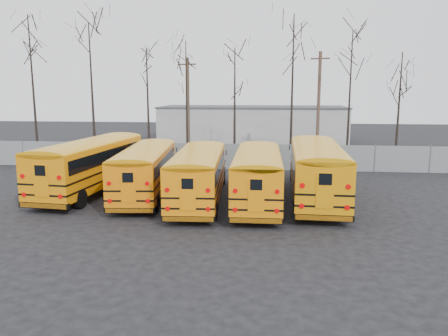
# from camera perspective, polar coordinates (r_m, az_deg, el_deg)

# --- Properties ---
(ground) EXTENTS (120.00, 120.00, 0.00)m
(ground) POSITION_cam_1_polar(r_m,az_deg,el_deg) (22.69, -4.58, -5.53)
(ground) COLOR black
(ground) RESTS_ON ground
(fence) EXTENTS (40.00, 0.04, 2.00)m
(fence) POSITION_cam_1_polar(r_m,az_deg,el_deg) (34.10, -0.95, 1.54)
(fence) COLOR gray
(fence) RESTS_ON ground
(distant_building) EXTENTS (22.00, 8.00, 4.00)m
(distant_building) POSITION_cam_1_polar(r_m,az_deg,el_deg) (53.66, 3.74, 5.78)
(distant_building) COLOR beige
(distant_building) RESTS_ON ground
(bus_a) EXTENTS (3.73, 11.80, 3.25)m
(bus_a) POSITION_cam_1_polar(r_m,az_deg,el_deg) (27.50, -16.86, 0.91)
(bus_a) COLOR black
(bus_a) RESTS_ON ground
(bus_b) EXTENTS (3.45, 10.73, 2.96)m
(bus_b) POSITION_cam_1_polar(r_m,az_deg,el_deg) (25.68, -10.16, 0.16)
(bus_b) COLOR black
(bus_b) RESTS_ON ground
(bus_c) EXTENTS (3.00, 10.71, 2.97)m
(bus_c) POSITION_cam_1_polar(r_m,az_deg,el_deg) (23.94, -3.31, -0.41)
(bus_c) COLOR black
(bus_c) RESTS_ON ground
(bus_d) EXTENTS (2.57, 10.68, 2.98)m
(bus_d) POSITION_cam_1_polar(r_m,az_deg,el_deg) (23.74, 4.43, -0.50)
(bus_d) COLOR black
(bus_d) RESTS_ON ground
(bus_e) EXTENTS (3.02, 11.68, 3.25)m
(bus_e) POSITION_cam_1_polar(r_m,az_deg,el_deg) (24.86, 11.99, 0.16)
(bus_e) COLOR black
(bus_e) RESTS_ON ground
(utility_pole_left) EXTENTS (1.58, 0.44, 8.91)m
(utility_pole_left) POSITION_cam_1_polar(r_m,az_deg,el_deg) (39.52, -4.71, 7.92)
(utility_pole_left) COLOR #4D3A2B
(utility_pole_left) RESTS_ON ground
(utility_pole_right) EXTENTS (1.66, 0.54, 9.45)m
(utility_pole_right) POSITION_cam_1_polar(r_m,az_deg,el_deg) (40.42, 12.24, 8.17)
(utility_pole_right) COLOR brown
(utility_pole_right) RESTS_ON ground
(tree_0) EXTENTS (0.26, 0.26, 12.83)m
(tree_0) POSITION_cam_1_polar(r_m,az_deg,el_deg) (44.91, -23.68, 9.73)
(tree_0) COLOR black
(tree_0) RESTS_ON ground
(tree_1) EXTENTS (0.26, 0.26, 11.43)m
(tree_1) POSITION_cam_1_polar(r_m,az_deg,el_deg) (38.20, -16.83, 9.15)
(tree_1) COLOR black
(tree_1) RESTS_ON ground
(tree_2) EXTENTS (0.26, 0.26, 9.66)m
(tree_2) POSITION_cam_1_polar(r_m,az_deg,el_deg) (39.14, -9.90, 8.15)
(tree_2) COLOR black
(tree_2) RESTS_ON ground
(tree_3) EXTENTS (0.26, 0.26, 10.20)m
(tree_3) POSITION_cam_1_polar(r_m,az_deg,el_deg) (38.38, -4.91, 8.63)
(tree_3) COLOR black
(tree_3) RESTS_ON ground
(tree_4) EXTENTS (0.26, 0.26, 9.48)m
(tree_4) POSITION_cam_1_polar(r_m,az_deg,el_deg) (36.29, 1.40, 8.00)
(tree_4) COLOR black
(tree_4) RESTS_ON ground
(tree_5) EXTENTS (0.26, 0.26, 12.25)m
(tree_5) POSITION_cam_1_polar(r_m,az_deg,el_deg) (37.73, 8.89, 10.07)
(tree_5) COLOR black
(tree_5) RESTS_ON ground
(tree_6) EXTENTS (0.26, 0.26, 10.80)m
(tree_6) POSITION_cam_1_polar(r_m,az_deg,el_deg) (38.01, 16.08, 8.71)
(tree_6) COLOR black
(tree_6) RESTS_ON ground
(tree_7) EXTENTS (0.26, 0.26, 9.01)m
(tree_7) POSITION_cam_1_polar(r_m,az_deg,el_deg) (37.73, 21.84, 7.01)
(tree_7) COLOR black
(tree_7) RESTS_ON ground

